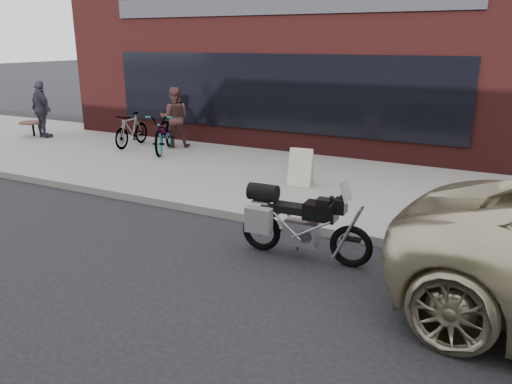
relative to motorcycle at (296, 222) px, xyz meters
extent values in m
plane|color=black|center=(-1.23, -3.09, -0.54)|extent=(120.00, 120.00, 0.00)
cube|color=gray|center=(-1.23, 3.91, -0.46)|extent=(44.00, 6.00, 0.15)
cube|color=#4C1918|center=(-3.23, 10.91, 1.71)|extent=(14.00, 10.00, 4.50)
cube|color=black|center=(-3.23, 5.88, 1.16)|extent=(10.00, 0.08, 2.00)
cube|color=#2D2D33|center=(-3.23, 5.88, 3.36)|extent=(10.00, 0.08, 0.50)
torus|color=black|center=(-0.55, 0.00, -0.24)|extent=(0.61, 0.12, 0.61)
torus|color=black|center=(0.81, 0.05, -0.24)|extent=(0.61, 0.12, 0.61)
cube|color=#B7B7BC|center=(0.08, 0.02, -0.16)|extent=(0.51, 0.29, 0.35)
cube|color=black|center=(0.36, 0.04, 0.21)|extent=(0.47, 0.31, 0.24)
cube|color=black|center=(-0.10, 0.02, 0.19)|extent=(0.51, 0.27, 0.11)
cube|color=black|center=(-0.42, 0.00, 0.12)|extent=(0.28, 0.21, 0.13)
cube|color=black|center=(0.63, 0.05, 0.33)|extent=(0.17, 0.22, 0.20)
cube|color=silver|center=(0.69, 0.05, 0.55)|extent=(0.14, 0.28, 0.31)
cylinder|color=black|center=(0.57, 0.04, 0.39)|extent=(0.05, 0.64, 0.03)
cube|color=#B7B7BC|center=(-0.52, 0.00, 0.24)|extent=(0.27, 0.28, 0.03)
cube|color=slate|center=(-0.48, -0.23, 0.03)|extent=(0.39, 0.18, 0.36)
cylinder|color=black|center=(-0.52, 0.00, 0.37)|extent=(0.45, 0.27, 0.25)
cylinder|color=#B7B7BC|center=(-0.28, 0.16, -0.22)|extent=(0.51, 0.09, 0.18)
imported|color=gray|center=(-5.69, 4.39, 0.13)|extent=(1.47, 2.06, 1.03)
imported|color=gray|center=(-6.94, 4.53, 0.08)|extent=(0.62, 1.60, 0.94)
cube|color=white|center=(-1.18, 2.98, 0.00)|extent=(0.51, 0.30, 0.77)
cube|color=white|center=(-1.20, 3.18, 0.00)|extent=(0.51, 0.30, 0.77)
cylinder|color=black|center=(-10.73, 4.32, -0.18)|extent=(0.07, 0.07, 0.41)
cylinder|color=brown|center=(-10.73, 4.32, 0.04)|extent=(0.79, 0.79, 0.05)
imported|color=#4F2D2A|center=(-5.79, 5.02, 0.44)|extent=(1.01, 0.95, 1.66)
imported|color=#3D3A4A|center=(-10.25, 4.32, 0.48)|extent=(1.09, 0.65, 1.73)
camera|label=1|loc=(2.58, -6.21, 2.49)|focal=35.00mm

